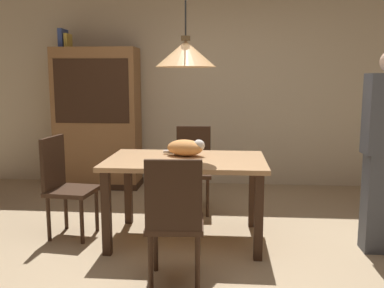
{
  "coord_description": "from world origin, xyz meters",
  "views": [
    {
      "loc": [
        0.29,
        -3.12,
        1.45
      ],
      "look_at": [
        -0.03,
        0.71,
        0.85
      ],
      "focal_mm": 39.07,
      "sensor_mm": 36.0,
      "label": 1
    }
  ],
  "objects_px": {
    "chair_near_front": "(175,216)",
    "book_blue_wide": "(63,39)",
    "chair_far_back": "(193,165)",
    "pendant_lamp": "(186,54)",
    "book_yellow_short": "(68,41)",
    "chair_left_side": "(64,182)",
    "cat_sleeping": "(186,148)",
    "hutch_bookcase": "(98,121)",
    "dining_table": "(186,170)"
  },
  "relations": [
    {
      "from": "dining_table",
      "to": "chair_left_side",
      "type": "distance_m",
      "value": 1.14
    },
    {
      "from": "pendant_lamp",
      "to": "book_yellow_short",
      "type": "relative_size",
      "value": 6.5
    },
    {
      "from": "chair_near_front",
      "to": "book_blue_wide",
      "type": "height_order",
      "value": "book_blue_wide"
    },
    {
      "from": "book_yellow_short",
      "to": "dining_table",
      "type": "bearing_deg",
      "value": -46.59
    },
    {
      "from": "dining_table",
      "to": "chair_near_front",
      "type": "distance_m",
      "value": 0.89
    },
    {
      "from": "chair_far_back",
      "to": "book_yellow_short",
      "type": "bearing_deg",
      "value": 151.34
    },
    {
      "from": "chair_near_front",
      "to": "hutch_bookcase",
      "type": "height_order",
      "value": "hutch_bookcase"
    },
    {
      "from": "cat_sleeping",
      "to": "chair_left_side",
      "type": "bearing_deg",
      "value": -173.81
    },
    {
      "from": "cat_sleeping",
      "to": "chair_near_front",
      "type": "bearing_deg",
      "value": -89.21
    },
    {
      "from": "pendant_lamp",
      "to": "book_yellow_short",
      "type": "bearing_deg",
      "value": 133.41
    },
    {
      "from": "chair_left_side",
      "to": "hutch_bookcase",
      "type": "height_order",
      "value": "hutch_bookcase"
    },
    {
      "from": "chair_left_side",
      "to": "chair_near_front",
      "type": "bearing_deg",
      "value": -38.05
    },
    {
      "from": "chair_far_back",
      "to": "book_blue_wide",
      "type": "bearing_deg",
      "value": 152.23
    },
    {
      "from": "chair_left_side",
      "to": "book_yellow_short",
      "type": "distance_m",
      "value": 2.38
    },
    {
      "from": "book_blue_wide",
      "to": "pendant_lamp",
      "type": "bearing_deg",
      "value": -45.53
    },
    {
      "from": "dining_table",
      "to": "book_blue_wide",
      "type": "height_order",
      "value": "book_blue_wide"
    },
    {
      "from": "dining_table",
      "to": "book_yellow_short",
      "type": "distance_m",
      "value": 2.81
    },
    {
      "from": "chair_near_front",
      "to": "book_blue_wide",
      "type": "relative_size",
      "value": 3.88
    },
    {
      "from": "dining_table",
      "to": "chair_far_back",
      "type": "bearing_deg",
      "value": 90.22
    },
    {
      "from": "hutch_bookcase",
      "to": "book_yellow_short",
      "type": "distance_m",
      "value": 1.11
    },
    {
      "from": "chair_left_side",
      "to": "book_blue_wide",
      "type": "bearing_deg",
      "value": 109.89
    },
    {
      "from": "pendant_lamp",
      "to": "hutch_bookcase",
      "type": "bearing_deg",
      "value": 126.86
    },
    {
      "from": "pendant_lamp",
      "to": "book_blue_wide",
      "type": "xyz_separation_m",
      "value": [
        -1.78,
        1.81,
        0.31
      ]
    },
    {
      "from": "pendant_lamp",
      "to": "chair_far_back",
      "type": "bearing_deg",
      "value": 90.22
    },
    {
      "from": "dining_table",
      "to": "book_blue_wide",
      "type": "relative_size",
      "value": 5.83
    },
    {
      "from": "cat_sleeping",
      "to": "book_yellow_short",
      "type": "distance_m",
      "value": 2.64
    },
    {
      "from": "cat_sleeping",
      "to": "book_yellow_short",
      "type": "bearing_deg",
      "value": 135.38
    },
    {
      "from": "cat_sleeping",
      "to": "hutch_bookcase",
      "type": "distance_m",
      "value": 2.16
    },
    {
      "from": "pendant_lamp",
      "to": "hutch_bookcase",
      "type": "height_order",
      "value": "pendant_lamp"
    },
    {
      "from": "book_yellow_short",
      "to": "cat_sleeping",
      "type": "bearing_deg",
      "value": -44.62
    },
    {
      "from": "chair_left_side",
      "to": "book_yellow_short",
      "type": "height_order",
      "value": "book_yellow_short"
    },
    {
      "from": "hutch_bookcase",
      "to": "book_yellow_short",
      "type": "relative_size",
      "value": 9.25
    },
    {
      "from": "chair_near_front",
      "to": "book_blue_wide",
      "type": "xyz_separation_m",
      "value": [
        -1.79,
        2.69,
        1.46
      ]
    },
    {
      "from": "book_yellow_short",
      "to": "chair_far_back",
      "type": "bearing_deg",
      "value": -28.66
    },
    {
      "from": "chair_far_back",
      "to": "chair_left_side",
      "type": "bearing_deg",
      "value": -142.28
    },
    {
      "from": "book_blue_wide",
      "to": "chair_near_front",
      "type": "bearing_deg",
      "value": -56.44
    },
    {
      "from": "book_blue_wide",
      "to": "book_yellow_short",
      "type": "height_order",
      "value": "book_blue_wide"
    },
    {
      "from": "hutch_bookcase",
      "to": "book_blue_wide",
      "type": "relative_size",
      "value": 7.71
    },
    {
      "from": "chair_far_back",
      "to": "cat_sleeping",
      "type": "xyz_separation_m",
      "value": [
        -0.01,
        -0.75,
        0.32
      ]
    },
    {
      "from": "chair_far_back",
      "to": "book_yellow_short",
      "type": "height_order",
      "value": "book_yellow_short"
    },
    {
      "from": "chair_far_back",
      "to": "pendant_lamp",
      "type": "distance_m",
      "value": 1.45
    },
    {
      "from": "chair_left_side",
      "to": "book_yellow_short",
      "type": "relative_size",
      "value": 4.65
    },
    {
      "from": "cat_sleeping",
      "to": "book_blue_wide",
      "type": "distance_m",
      "value": 2.7
    },
    {
      "from": "chair_left_side",
      "to": "cat_sleeping",
      "type": "xyz_separation_m",
      "value": [
        1.12,
        0.12,
        0.32
      ]
    },
    {
      "from": "dining_table",
      "to": "pendant_lamp",
      "type": "xyz_separation_m",
      "value": [
        -0.0,
        0.0,
        1.01
      ]
    },
    {
      "from": "dining_table",
      "to": "chair_far_back",
      "type": "height_order",
      "value": "chair_far_back"
    },
    {
      "from": "chair_far_back",
      "to": "pendant_lamp",
      "type": "bearing_deg",
      "value": -89.78
    },
    {
      "from": "chair_left_side",
      "to": "pendant_lamp",
      "type": "distance_m",
      "value": 1.61
    },
    {
      "from": "chair_far_back",
      "to": "book_blue_wide",
      "type": "height_order",
      "value": "book_blue_wide"
    },
    {
      "from": "dining_table",
      "to": "book_blue_wide",
      "type": "bearing_deg",
      "value": 134.47
    }
  ]
}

